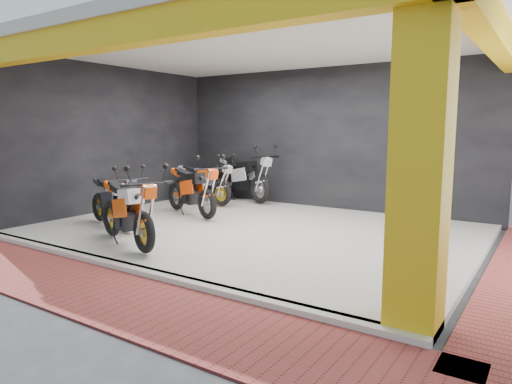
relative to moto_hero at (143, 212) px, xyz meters
The scene contains 16 objects.
ground 0.99m from the moto_hero, 53.01° to the left, with size 80.00×80.00×0.00m, color #2D2D30.
showroom_floor 2.63m from the moto_hero, 81.43° to the left, with size 8.00×6.00×0.10m, color white.
showroom_ceiling 3.79m from the moto_hero, 81.43° to the left, with size 8.40×6.40×0.20m, color beige.
back_wall 5.70m from the moto_hero, 86.15° to the left, with size 8.20×0.20×3.50m, color black.
left_wall 4.59m from the moto_hero, 146.12° to the left, with size 0.20×6.20×3.50m, color black.
corner_column 4.25m from the moto_hero, ahead, with size 0.50×0.50×3.50m, color gold.
header_beam_front 2.61m from the moto_hero, 53.01° to the right, with size 8.40×0.30×0.40m, color gold.
header_beam_right 5.64m from the moto_hero, 29.74° to the left, with size 0.30×6.40×0.40m, color gold.
floor_kerb 0.97m from the moto_hero, 54.09° to the right, with size 8.00×0.20×0.10m, color white.
paver_front 1.55m from the moto_hero, 73.84° to the right, with size 9.00×1.40×0.03m, color maroon.
moto_hero is the anchor object (origin of this frame).
moto_row_a 1.64m from the moto_hero, 148.04° to the left, with size 1.99×0.74×1.21m, color black, non-canonical shape.
moto_row_b 2.75m from the moto_hero, 109.06° to the left, with size 2.19×0.81×1.34m, color #EA4309, non-canonical shape.
moto_row_c 4.43m from the moto_hero, 112.42° to the left, with size 2.08×0.77×1.27m, color #A8AAB0, non-canonical shape.
moto_row_d 5.11m from the moto_hero, 102.61° to the left, with size 2.42×0.90×1.48m, color #ADB0B5, non-canonical shape.
moto_row_e 5.53m from the moto_hero, 115.28° to the left, with size 1.88×0.70×1.15m, color #9EA0A5, non-canonical shape.
Camera 1 is at (4.84, -5.26, 2.02)m, focal length 32.00 mm.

